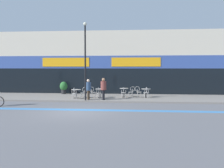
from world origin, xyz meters
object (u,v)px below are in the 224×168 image
object	(u,v)px
cafe_chair_2_near	(124,92)
cafe_chair_2_side	(131,91)
cafe_chair_1_near	(99,92)
bistro_table_2	(124,91)
bistro_table_3	(146,91)
pedestrian_far_end	(103,87)
cafe_chair_3_near	(146,92)
lamp_post	(85,56)
cafe_chair_0_side	(84,92)
cafe_chair_1_side	(93,91)
planter_pot	(64,87)
bistro_table_0	(76,92)
cafe_chair_3_side	(138,91)
pedestrian_near_end	(88,88)
cafe_chair_0_near	(74,92)
bistro_table_1	(100,91)

from	to	relation	value
cafe_chair_2_near	cafe_chair_2_side	distance (m)	0.87
cafe_chair_1_near	cafe_chair_2_near	size ratio (longest dim) A/B	1.00
bistro_table_2	bistro_table_3	world-z (taller)	bistro_table_2
cafe_chair_1_near	pedestrian_far_end	size ratio (longest dim) A/B	0.54
cafe_chair_3_near	lamp_post	distance (m)	5.73
bistro_table_2	cafe_chair_0_side	xyz separation A→B (m)	(-3.20, -1.04, -0.03)
cafe_chair_1_near	cafe_chair_1_side	distance (m)	0.88
planter_pot	bistro_table_3	bearing A→B (deg)	-15.46
cafe_chair_2_side	cafe_chair_1_near	bearing A→B (deg)	33.01
cafe_chair_3_near	lamp_post	world-z (taller)	lamp_post
bistro_table_0	cafe_chair_1_near	distance (m)	1.89
cafe_chair_3_side	pedestrian_near_end	xyz separation A→B (m)	(-3.84, -2.04, 0.42)
pedestrian_far_end	cafe_chair_1_side	bearing A→B (deg)	-45.55
bistro_table_0	pedestrian_far_end	xyz separation A→B (m)	(2.36, -0.91, 0.48)
bistro_table_3	cafe_chair_2_near	distance (m)	1.96
cafe_chair_3_near	bistro_table_0	bearing A→B (deg)	86.63
cafe_chair_3_near	cafe_chair_3_side	xyz separation A→B (m)	(-0.64, 0.63, 0.00)
cafe_chair_0_side	cafe_chair_3_side	xyz separation A→B (m)	(4.40, 1.15, 0.00)
cafe_chair_1_near	bistro_table_0	bearing A→B (deg)	89.73
cafe_chair_0_near	cafe_chair_0_side	xyz separation A→B (m)	(0.62, 0.62, 0.00)
cafe_chair_0_near	pedestrian_near_end	world-z (taller)	pedestrian_near_end
cafe_chair_2_side	cafe_chair_3_side	world-z (taller)	same
bistro_table_3	cafe_chair_0_near	distance (m)	5.92
cafe_chair_2_near	cafe_chair_2_side	size ratio (longest dim) A/B	1.00
cafe_chair_0_near	cafe_chair_2_near	distance (m)	3.97
bistro_table_1	cafe_chair_1_near	xyz separation A→B (m)	(-0.01, -0.63, -0.01)
cafe_chair_2_side	pedestrian_near_end	bearing A→B (deg)	38.91
cafe_chair_0_near	cafe_chair_1_side	size ratio (longest dim) A/B	1.00
bistro_table_1	cafe_chair_0_near	world-z (taller)	cafe_chair_0_near
bistro_table_0	cafe_chair_1_side	bearing A→B (deg)	20.65
cafe_chair_2_side	cafe_chair_3_side	size ratio (longest dim) A/B	1.00
bistro_table_2	pedestrian_near_end	size ratio (longest dim) A/B	0.48
bistro_table_2	cafe_chair_1_side	size ratio (longest dim) A/B	0.84
lamp_post	cafe_chair_0_side	bearing A→B (deg)	107.23
cafe_chair_0_near	cafe_chair_2_side	bearing A→B (deg)	-70.91
bistro_table_1	planter_pot	xyz separation A→B (m)	(-3.88, 2.78, 0.11)
bistro_table_2	cafe_chair_0_near	world-z (taller)	cafe_chair_0_near
cafe_chair_0_side	cafe_chair_2_side	distance (m)	3.96
pedestrian_far_end	cafe_chair_3_side	bearing A→B (deg)	-136.38
cafe_chair_0_side	cafe_chair_3_near	size ratio (longest dim) A/B	1.00
cafe_chair_0_side	cafe_chair_2_side	bearing A→B (deg)	-163.41
lamp_post	cafe_chair_2_near	bearing A→B (deg)	32.46
cafe_chair_2_near	cafe_chair_3_side	distance (m)	1.40
bistro_table_1	pedestrian_far_end	distance (m)	1.54
cafe_chair_1_side	cafe_chair_2_near	distance (m)	2.57
cafe_chair_1_side	bistro_table_0	bearing A→B (deg)	-160.44
lamp_post	pedestrian_far_end	distance (m)	2.73
bistro_table_2	cafe_chair_1_side	bearing A→B (deg)	-167.72
cafe_chair_2_near	planter_pot	distance (m)	6.48
bistro_table_0	cafe_chair_2_side	xyz separation A→B (m)	(4.45, 1.02, 0.01)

